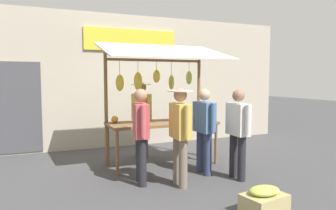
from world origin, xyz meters
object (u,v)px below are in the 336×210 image
Objects in this scene: shopper_in_grey_tee at (180,129)px; market_stall at (161,89)px; produce_crate_near at (264,201)px; shopper_in_striped_shirt at (204,125)px; shopper_with_shopping_bag at (141,130)px; vendor_with_sunhat at (141,113)px; shopper_with_ponytail at (238,128)px.

market_stall is at bearing -4.79° from shopper_in_grey_tee.
shopper_in_grey_tee is (0.21, 1.38, -0.61)m from market_stall.
shopper_in_grey_tee is 1.70m from produce_crate_near.
market_stall reaches higher than shopper_in_grey_tee.
market_stall is 1.24m from shopper_in_striped_shirt.
shopper_in_grey_tee reaches higher than produce_crate_near.
market_stall is 1.58× the size of shopper_in_striped_shirt.
market_stall reaches higher than shopper_with_shopping_bag.
shopper_with_shopping_bag reaches higher than shopper_in_striped_shirt.
vendor_with_sunhat is 2.09m from shopper_in_grey_tee.
vendor_with_sunhat is 1.07× the size of shopper_in_striped_shirt.
shopper_with_ponytail is 0.99× the size of shopper_with_shopping_bag.
shopper_in_striped_shirt is (-0.49, 0.93, -0.65)m from market_stall.
shopper_in_striped_shirt is (-0.66, 1.65, -0.09)m from vendor_with_sunhat.
shopper_in_grey_tee is (0.03, 2.09, -0.05)m from vendor_with_sunhat.
vendor_with_sunhat is at bearing -76.13° from market_stall.
produce_crate_near is (-0.35, 2.78, -1.39)m from market_stall.
market_stall is at bearing -26.12° from shopper_with_shopping_bag.
shopper_with_ponytail is (-1.05, 2.15, -0.09)m from vendor_with_sunhat.
market_stall reaches higher than shopper_in_striped_shirt.
market_stall is 1.58× the size of shopper_with_ponytail.
vendor_with_sunhat is at bearing 19.06° from shopper_in_striped_shirt.
vendor_with_sunhat is at bearing -8.14° from shopper_with_shopping_bag.
shopper_in_striped_shirt reaches higher than produce_crate_near.
market_stall is 0.92m from vendor_with_sunhat.
vendor_with_sunhat is 1.07× the size of shopper_with_ponytail.
vendor_with_sunhat is 2.71× the size of produce_crate_near.
shopper_in_striped_shirt is at bearing 117.44° from market_stall.
produce_crate_near is at bearing -5.03° from vendor_with_sunhat.
produce_crate_near is at bearing -154.32° from shopper_in_grey_tee.
shopper_with_ponytail is (-0.87, 1.44, -0.65)m from market_stall.
shopper_with_shopping_bag is 2.21m from produce_crate_near.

